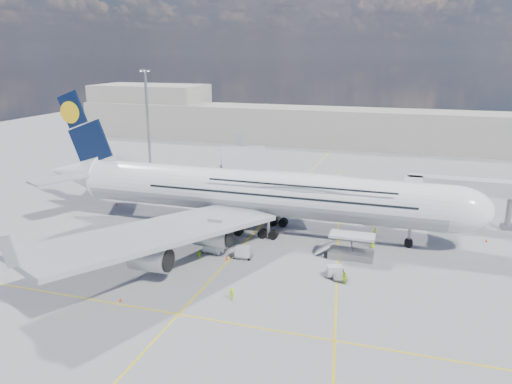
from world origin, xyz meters
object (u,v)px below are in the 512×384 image
(cargo_loader, at_px, (350,250))
(service_van, at_px, (338,273))
(cone_wing_left_outer, at_px, (211,189))
(catering_truck_outer, at_px, (231,164))
(dolly_back, at_px, (39,247))
(catering_truck_inner, at_px, (269,186))
(dolly_row_c, at_px, (211,247))
(light_mast, at_px, (148,119))
(dolly_nose_far, at_px, (335,271))
(dolly_nose_near, at_px, (243,252))
(dolly_row_a, at_px, (145,254))
(cone_nose, at_px, (486,240))
(crew_van, at_px, (373,242))
(crew_tug, at_px, (232,294))
(jet_bridge, at_px, (442,190))
(crew_loader, at_px, (345,278))
(cone_wing_left_inner, at_px, (273,199))
(cone_wing_right_outer, at_px, (121,300))
(dolly_row_b, at_px, (88,254))
(airliner, at_px, (258,192))
(baggage_tug, at_px, (215,248))
(cone_wing_right_inner, at_px, (227,258))
(crew_wing, at_px, (199,255))
(crew_nose, at_px, (375,232))

(cargo_loader, distance_m, service_van, 7.15)
(service_van, bearing_deg, cone_wing_left_outer, 112.78)
(service_van, bearing_deg, catering_truck_outer, 102.80)
(dolly_back, distance_m, catering_truck_inner, 48.48)
(dolly_row_c, bearing_deg, light_mast, 125.49)
(dolly_nose_far, xyz_separation_m, dolly_nose_near, (-13.99, 2.31, 0.09))
(dolly_row_a, bearing_deg, cargo_loader, 3.14)
(dolly_row_c, relative_size, cone_nose, 5.66)
(catering_truck_outer, bearing_deg, cargo_loader, -56.65)
(crew_van, bearing_deg, dolly_back, 87.00)
(crew_van, xyz_separation_m, crew_tug, (-14.88, -22.97, -0.14))
(jet_bridge, height_order, cone_wing_left_outer, jet_bridge)
(jet_bridge, height_order, crew_loader, jet_bridge)
(catering_truck_inner, xyz_separation_m, cone_wing_left_inner, (2.26, -4.77, -1.39))
(jet_bridge, xyz_separation_m, cone_wing_left_inner, (-31.95, 7.27, -6.55))
(dolly_nose_near, bearing_deg, cone_wing_right_outer, -126.74)
(jet_bridge, bearing_deg, cone_nose, -34.98)
(jet_bridge, relative_size, catering_truck_inner, 2.94)
(dolly_row_a, relative_size, crew_van, 1.60)
(cone_wing_left_outer, bearing_deg, dolly_row_a, -81.16)
(cone_wing_left_inner, bearing_deg, dolly_row_b, -114.37)
(cargo_loader, distance_m, catering_truck_outer, 60.45)
(crew_loader, bearing_deg, dolly_back, -153.70)
(jet_bridge, distance_m, crew_loader, 30.62)
(light_mast, height_order, crew_loader, light_mast)
(light_mast, distance_m, cone_nose, 83.24)
(crew_loader, distance_m, cone_wing_right_outer, 28.57)
(light_mast, height_order, catering_truck_inner, light_mast)
(airliner, distance_m, cargo_loader, 18.87)
(baggage_tug, distance_m, catering_truck_outer, 54.96)
(dolly_row_a, bearing_deg, cone_wing_right_outer, -90.95)
(dolly_row_a, xyz_separation_m, cone_nose, (48.46, 23.30, -0.71))
(jet_bridge, height_order, service_van, jet_bridge)
(dolly_nose_far, bearing_deg, cone_wing_right_inner, 156.57)
(dolly_back, height_order, crew_loader, crew_loader)
(jet_bridge, xyz_separation_m, crew_wing, (-34.02, -25.48, -6.10))
(catering_truck_outer, xyz_separation_m, crew_wing, (15.70, -55.45, -0.83))
(light_mast, height_order, dolly_row_c, light_mast)
(light_mast, relative_size, catering_truck_outer, 4.40)
(dolly_row_c, height_order, cone_nose, dolly_row_c)
(dolly_row_a, relative_size, cone_wing_left_outer, 5.44)
(crew_van, bearing_deg, crew_nose, -20.36)
(cone_wing_left_inner, height_order, cone_wing_left_outer, cone_wing_left_inner)
(crew_loader, distance_m, crew_van, 14.53)
(dolly_row_b, xyz_separation_m, crew_van, (39.08, 17.95, -0.15))
(airliner, xyz_separation_m, dolly_row_b, (-19.71, -19.98, -5.73))
(service_van, height_order, cone_nose, service_van)
(catering_truck_inner, height_order, crew_nose, catering_truck_inner)
(catering_truck_outer, distance_m, cone_wing_left_outer, 19.31)
(cone_nose, bearing_deg, cone_wing_left_inner, 162.59)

